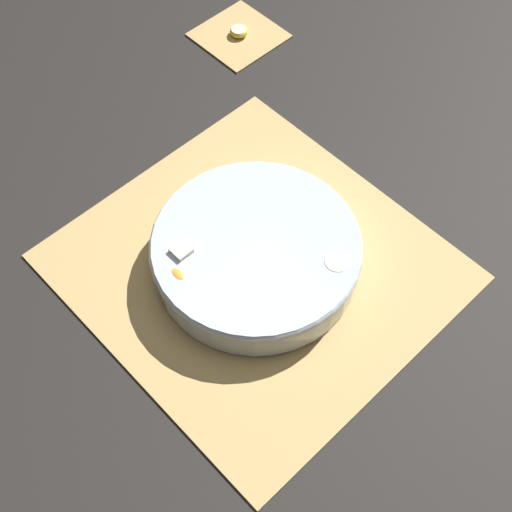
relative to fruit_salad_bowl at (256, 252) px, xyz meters
The scene contains 5 objects.
ground_plane 0.04m from the fruit_salad_bowl, 151.81° to the left, with size 6.00×6.00×0.00m, color black.
bamboo_mat_center 0.03m from the fruit_salad_bowl, 151.81° to the left, with size 0.44×0.42×0.01m.
coaster_mat_far_left 0.45m from the fruit_salad_bowl, 140.01° to the left, with size 0.12×0.12×0.01m.
fruit_salad_bowl is the anchor object (origin of this frame).
banana_coin_single 0.45m from the fruit_salad_bowl, 140.01° to the left, with size 0.03×0.03×0.01m.
Camera 1 is at (0.35, -0.33, 0.78)m, focal length 50.00 mm.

